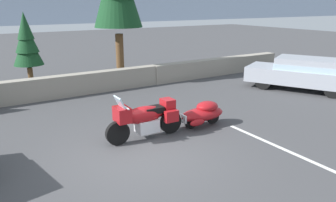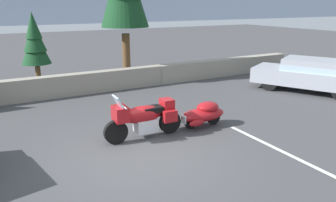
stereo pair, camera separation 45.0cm
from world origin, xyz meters
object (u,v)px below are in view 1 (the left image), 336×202
Objects in this scene: sedan_at_right_edge at (303,72)px; pine_tree_secondary at (26,42)px; car_shaped_trailer at (203,113)px; touring_motorcycle at (145,118)px.

pine_tree_secondary is at bearing 147.59° from sedan_at_right_edge.
touring_motorcycle is at bearing 178.55° from car_shaped_trailer.
pine_tree_secondary is (-1.64, 7.57, 1.47)m from touring_motorcycle.
sedan_at_right_edge is at bearing 7.95° from touring_motorcycle.
touring_motorcycle is 1.05× the size of car_shaped_trailer.
sedan_at_right_edge is at bearing -32.41° from pine_tree_secondary.
touring_motorcycle reaches higher than car_shaped_trailer.
sedan_at_right_edge is (6.44, 1.23, 0.36)m from car_shaped_trailer.
pine_tree_secondary reaches higher than car_shaped_trailer.
sedan_at_right_edge is 12.00m from pine_tree_secondary.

